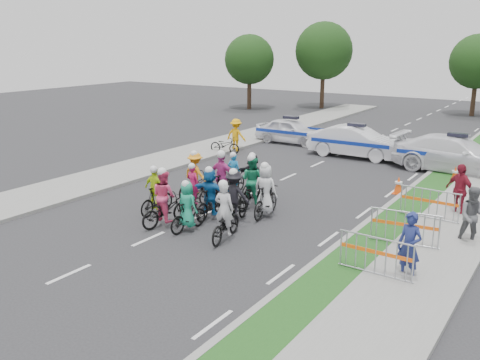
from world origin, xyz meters
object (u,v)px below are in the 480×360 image
Objects in this scene: rider_1 at (188,211)px; cone_1 at (455,174)px; spectator_1 at (473,217)px; police_car_2 at (456,155)px; rider_3 at (156,195)px; barrier_2 at (429,205)px; police_car_0 at (291,131)px; rider_7 at (266,196)px; rider_8 at (252,188)px; tree_3 at (324,51)px; rider_11 at (253,179)px; rider_12 at (234,179)px; tree_4 at (478,62)px; rider_4 at (235,202)px; marshal_hiviz at (236,135)px; police_car_1 at (356,142)px; rider_2 at (165,204)px; rider_9 at (223,184)px; tree_0 at (249,60)px; spectator_2 at (459,190)px; spectator_0 at (409,246)px; cone_0 at (398,185)px; barrier_1 at (404,230)px; parked_bike at (225,145)px; rider_6 at (194,193)px; barrier_0 at (375,258)px; rider_0 at (225,220)px; rider_5 at (211,197)px; rider_10 at (196,179)px.

rider_1 is 2.40× the size of cone_1.
spectator_1 is 7.60m from cone_1.
rider_1 is at bearing 160.59° from police_car_2.
rider_3 is 9.20m from barrier_2.
police_car_0 is at bearing -81.74° from rider_3.
rider_8 reaches higher than rider_7.
tree_3 is (-9.56, 30.76, 4.23)m from rider_1.
rider_11 is 1.06× the size of rider_12.
tree_4 is at bearing -97.09° from rider_11.
rider_4 reaches higher than marshal_hiviz.
rider_1 is 0.35× the size of police_car_1.
rider_2 is 2.87m from rider_9.
police_car_2 is 0.90× the size of tree_0.
spectator_2 reaches higher than police_car_0.
rider_12 is 0.96× the size of spectator_1.
tree_0 is (-15.39, 25.34, 3.46)m from rider_4.
spectator_0 is 7.97m from cone_0.
rider_7 reaches higher than rider_3.
rider_4 reaches higher than barrier_1.
marshal_hiviz is at bearing -66.78° from rider_4.
marshal_hiviz is at bearing -18.80° from parked_bike.
rider_7 is 1.08× the size of rider_11.
rider_6 is 0.84× the size of barrier_2.
rider_1 is 7.96m from barrier_2.
tree_4 reaches higher than barrier_2.
rider_9 is 1.15× the size of rider_11.
rider_9 is at bearing 156.11° from barrier_0.
police_car_0 is 2.26× the size of spectator_2.
rider_2 is at bearing 67.25° from rider_8.
rider_3 is 14.04m from police_car_2.
rider_11 is 7.29m from spectator_2.
tree_4 is at bearing -102.02° from rider_0.
barrier_0 is (0.76, -12.84, -0.26)m from police_car_2.
rider_3 is at bearing -120.37° from spectator_2.
tree_3 is (-17.30, 27.18, 4.00)m from spectator_1.
rider_9 reaches higher than rider_5.
rider_9 is 8.44m from spectator_1.
parked_bike is at bearing -54.92° from rider_2.
rider_3 is 3.77m from rider_7.
rider_1 is 3.73m from rider_10.
spectator_1 is (8.69, 3.58, 0.16)m from rider_2.
rider_7 reaches higher than rider_12.
rider_7 reaches higher than rider_1.
rider_6 is 1.12m from rider_9.
parked_bike is (-6.14, -2.92, -0.35)m from police_car_1.
rider_10 is 1.02× the size of spectator_2.
rider_1 is 0.84× the size of barrier_2.
spectator_0 is 4.85m from barrier_2.
rider_9 is 7.16m from barrier_2.
spectator_2 is (5.48, 3.64, 0.17)m from rider_7.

